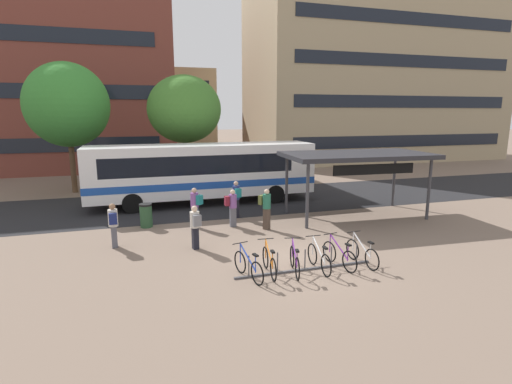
% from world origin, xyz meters
% --- Properties ---
extents(ground, '(200.00, 200.00, 0.00)m').
position_xyz_m(ground, '(0.00, 0.00, 0.00)').
color(ground, '#7A6656').
extents(bus_lane_asphalt, '(80.00, 7.20, 0.01)m').
position_xyz_m(bus_lane_asphalt, '(0.00, 9.52, 0.00)').
color(bus_lane_asphalt, '#232326').
rests_on(bus_lane_asphalt, ground).
extents(city_bus, '(12.05, 2.67, 3.20)m').
position_xyz_m(city_bus, '(-1.49, 9.52, 1.78)').
color(city_bus, white).
rests_on(city_bus, ground).
extents(bike_rack, '(4.59, 0.11, 0.70)m').
position_xyz_m(bike_rack, '(-0.08, -0.71, 0.09)').
color(bike_rack, '#47474C').
rests_on(bike_rack, ground).
extents(parked_bicycle_blue_0, '(0.61, 1.68, 0.99)m').
position_xyz_m(parked_bicycle_blue_0, '(-1.95, -0.80, 0.38)').
color(parked_bicycle_blue_0, black).
rests_on(parked_bicycle_blue_0, ground).
extents(parked_bicycle_orange_1, '(0.52, 1.72, 0.99)m').
position_xyz_m(parked_bicycle_orange_1, '(-1.25, -0.67, 0.38)').
color(parked_bicycle_orange_1, black).
rests_on(parked_bicycle_orange_1, ground).
extents(parked_bicycle_purple_2, '(0.59, 1.69, 0.99)m').
position_xyz_m(parked_bicycle_purple_2, '(-0.48, -0.82, 0.38)').
color(parked_bicycle_purple_2, black).
rests_on(parked_bicycle_purple_2, ground).
extents(parked_bicycle_white_3, '(0.52, 1.72, 0.99)m').
position_xyz_m(parked_bicycle_white_3, '(0.35, -0.82, 0.38)').
color(parked_bicycle_white_3, black).
rests_on(parked_bicycle_white_3, ground).
extents(parked_bicycle_purple_4, '(0.52, 1.71, 0.99)m').
position_xyz_m(parked_bicycle_purple_4, '(1.08, -0.78, 0.38)').
color(parked_bicycle_purple_4, black).
rests_on(parked_bicycle_purple_4, ground).
extents(parked_bicycle_white_5, '(0.52, 1.72, 0.99)m').
position_xyz_m(parked_bicycle_white_5, '(1.89, -0.81, 0.38)').
color(parked_bicycle_white_5, black).
rests_on(parked_bicycle_white_5, ground).
extents(transit_shelter, '(6.92, 3.94, 3.02)m').
position_xyz_m(transit_shelter, '(4.91, 4.69, 2.85)').
color(transit_shelter, '#38383D').
rests_on(transit_shelter, ground).
extents(commuter_maroon_pack_0, '(0.53, 0.35, 1.64)m').
position_xyz_m(commuter_maroon_pack_0, '(-1.12, 4.68, 0.94)').
color(commuter_maroon_pack_0, '#565660').
rests_on(commuter_maroon_pack_0, ground).
extents(commuter_navy_pack_1, '(0.36, 0.54, 1.65)m').
position_xyz_m(commuter_navy_pack_1, '(-5.89, 3.30, 0.95)').
color(commuter_navy_pack_1, '#565660').
rests_on(commuter_navy_pack_1, ground).
extents(commuter_teal_pack_2, '(0.59, 0.58, 1.74)m').
position_xyz_m(commuter_teal_pack_2, '(-2.66, 4.98, 1.01)').
color(commuter_teal_pack_2, '#2D3851').
rests_on(commuter_teal_pack_2, ground).
extents(commuter_grey_pack_3, '(0.40, 0.57, 1.61)m').
position_xyz_m(commuter_grey_pack_3, '(-3.07, 2.26, 0.93)').
color(commuter_grey_pack_3, black).
rests_on(commuter_grey_pack_3, ground).
extents(commuter_teal_pack_4, '(0.38, 0.55, 1.75)m').
position_xyz_m(commuter_teal_pack_4, '(-0.59, 6.01, 1.01)').
color(commuter_teal_pack_4, black).
rests_on(commuter_teal_pack_4, ground).
extents(commuter_olive_pack_5, '(0.56, 0.60, 1.75)m').
position_xyz_m(commuter_olive_pack_5, '(0.15, 3.87, 1.01)').
color(commuter_olive_pack_5, '#47382D').
rests_on(commuter_olive_pack_5, ground).
extents(trash_bin, '(0.55, 0.55, 1.03)m').
position_xyz_m(trash_bin, '(-4.69, 5.70, 0.52)').
color(trash_bin, '#284C2D').
rests_on(trash_bin, ground).
extents(street_tree_0, '(4.60, 4.60, 7.18)m').
position_xyz_m(street_tree_0, '(-1.89, 14.07, 5.06)').
color(street_tree_0, brown).
rests_on(street_tree_0, ground).
extents(street_tree_1, '(4.84, 4.84, 7.80)m').
position_xyz_m(street_tree_1, '(-8.71, 14.78, 5.30)').
color(street_tree_1, brown).
rests_on(street_tree_1, ground).
extents(building_left_wing, '(23.92, 12.26, 16.07)m').
position_xyz_m(building_left_wing, '(-13.57, 28.11, 8.03)').
color(building_left_wing, brown).
rests_on(building_left_wing, ground).
extents(building_right_wing, '(25.93, 11.26, 25.57)m').
position_xyz_m(building_right_wing, '(19.60, 26.15, 12.79)').
color(building_right_wing, tan).
rests_on(building_right_wing, ground).
extents(building_centre_block, '(15.55, 12.59, 10.05)m').
position_xyz_m(building_centre_block, '(-2.96, 43.06, 5.02)').
color(building_centre_block, tan).
rests_on(building_centre_block, ground).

